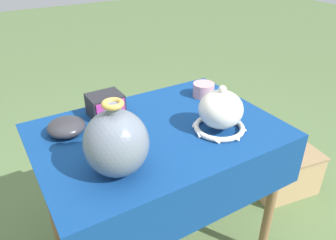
# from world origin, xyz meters

# --- Properties ---
(display_table) EXTENTS (0.99, 0.70, 0.74)m
(display_table) POSITION_xyz_m (0.00, -0.02, 0.65)
(display_table) COLOR olive
(display_table) RESTS_ON ground_plane
(vase_tall_bulbous) EXTENTS (0.21, 0.21, 0.26)m
(vase_tall_bulbous) POSITION_xyz_m (-0.25, -0.17, 0.86)
(vase_tall_bulbous) COLOR slate
(vase_tall_bulbous) RESTS_ON display_table
(vase_dome_bell) EXTENTS (0.22, 0.22, 0.20)m
(vase_dome_bell) POSITION_xyz_m (0.21, -0.13, 0.82)
(vase_dome_bell) COLOR white
(vase_dome_bell) RESTS_ON display_table
(mosaic_tile_box) EXTENTS (0.15, 0.13, 0.10)m
(mosaic_tile_box) POSITION_xyz_m (-0.13, 0.23, 0.79)
(mosaic_tile_box) COLOR #232328
(mosaic_tile_box) RESTS_ON display_table
(pot_squat_rose) EXTENTS (0.10, 0.10, 0.07)m
(pot_squat_rose) POSITION_xyz_m (0.35, 0.16, 0.78)
(pot_squat_rose) COLOR #D19399
(pot_squat_rose) RESTS_ON display_table
(bowl_shallow_charcoal) EXTENTS (0.15, 0.15, 0.07)m
(bowl_shallow_charcoal) POSITION_xyz_m (-0.33, 0.16, 0.78)
(bowl_shallow_charcoal) COLOR #2D2D33
(bowl_shallow_charcoal) RESTS_ON display_table
(wooden_crate) EXTENTS (0.44, 0.30, 0.28)m
(wooden_crate) POSITION_xyz_m (0.91, -0.01, 0.15)
(wooden_crate) COLOR tan
(wooden_crate) RESTS_ON ground_plane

